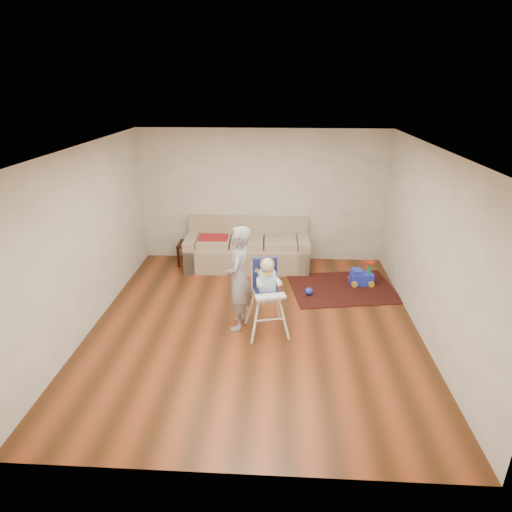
# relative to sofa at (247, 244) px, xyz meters

# --- Properties ---
(ground) EXTENTS (5.50, 5.50, 0.00)m
(ground) POSITION_rel_sofa_xyz_m (0.29, -2.30, -0.48)
(ground) COLOR #462611
(ground) RESTS_ON ground
(room_envelope) EXTENTS (5.04, 5.52, 2.72)m
(room_envelope) POSITION_rel_sofa_xyz_m (0.29, -1.77, 1.40)
(room_envelope) COLOR beige
(room_envelope) RESTS_ON ground
(sofa) EXTENTS (2.48, 1.07, 0.95)m
(sofa) POSITION_rel_sofa_xyz_m (0.00, 0.00, 0.00)
(sofa) COLOR tan
(sofa) RESTS_ON ground
(side_table) EXTENTS (0.46, 0.46, 0.46)m
(side_table) POSITION_rel_sofa_xyz_m (-1.20, 0.05, -0.25)
(side_table) COLOR black
(side_table) RESTS_ON ground
(area_rug) EXTENTS (2.05, 1.67, 0.01)m
(area_rug) POSITION_rel_sofa_xyz_m (1.83, -0.95, -0.47)
(area_rug) COLOR black
(area_rug) RESTS_ON ground
(ride_on_toy) EXTENTS (0.43, 0.32, 0.45)m
(ride_on_toy) POSITION_rel_sofa_xyz_m (2.19, -0.76, -0.24)
(ride_on_toy) COLOR #263DEF
(ride_on_toy) RESTS_ON area_rug
(toy_ball) EXTENTS (0.14, 0.14, 0.14)m
(toy_ball) POSITION_rel_sofa_xyz_m (1.19, -1.26, -0.39)
(toy_ball) COLOR #263DEF
(toy_ball) RESTS_ON area_rug
(high_chair) EXTENTS (0.68, 0.68, 1.21)m
(high_chair) POSITION_rel_sofa_xyz_m (0.48, -2.47, 0.11)
(high_chair) COLOR white
(high_chair) RESTS_ON ground
(adult) EXTENTS (0.43, 0.62, 1.63)m
(adult) POSITION_rel_sofa_xyz_m (0.05, -2.34, 0.34)
(adult) COLOR #9A9A9D
(adult) RESTS_ON ground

